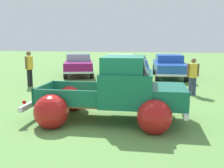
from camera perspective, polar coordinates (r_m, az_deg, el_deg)
name	(u,v)px	position (r m, az deg, el deg)	size (l,w,h in m)	color
ground_plane	(106,119)	(7.99, -1.38, -7.73)	(80.00, 80.00, 0.00)	#609347
vintage_pickup_truck	(119,95)	(7.73, 1.43, -2.51)	(4.66, 2.84, 1.96)	black
show_car_0	(79,64)	(17.45, -7.31, 4.42)	(2.92, 4.56, 1.43)	black
show_car_1	(120,65)	(16.29, 1.82, 4.12)	(2.47, 4.59, 1.43)	black
show_car_2	(169,65)	(16.77, 12.37, 4.06)	(2.18, 4.76, 1.43)	black
spectator_0	(29,66)	(13.92, -17.63, 3.71)	(0.42, 0.54, 1.80)	black
spectator_1	(193,74)	(11.69, 17.25, 2.00)	(0.54, 0.41, 1.60)	navy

